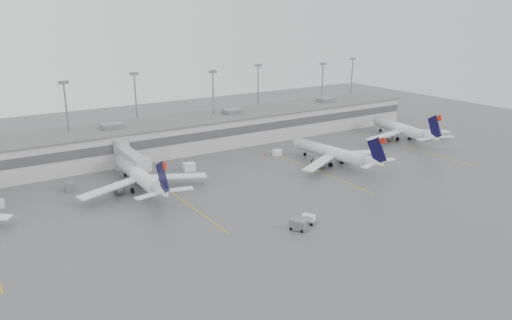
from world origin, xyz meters
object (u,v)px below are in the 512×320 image
jet_mid_left (141,176)px  baggage_tug (308,220)px  jet_far_right (403,129)px  jet_mid_right (335,153)px

jet_mid_left → baggage_tug: jet_mid_left is taller
jet_far_right → baggage_tug: jet_far_right is taller
jet_mid_right → jet_far_right: size_ratio=0.96×
jet_mid_right → baggage_tug: size_ratio=9.93×
jet_far_right → jet_mid_left: bearing=-169.0°
jet_mid_left → jet_far_right: (80.01, -0.38, 0.06)m
jet_mid_left → jet_mid_right: size_ratio=1.03×
jet_mid_left → jet_far_right: bearing=0.5°
jet_mid_left → baggage_tug: (18.97, -32.60, -2.49)m
jet_mid_right → jet_mid_left: bearing=163.2°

